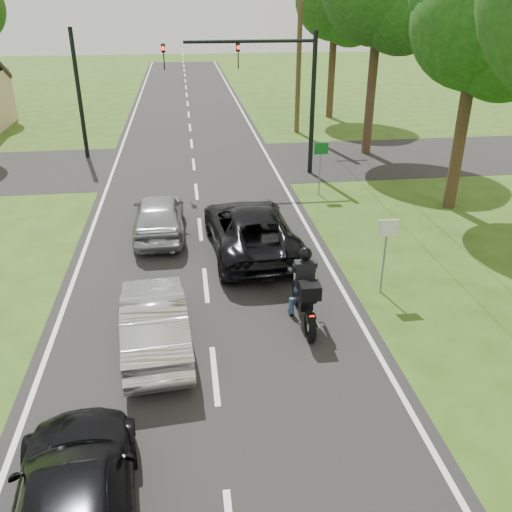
{
  "coord_description": "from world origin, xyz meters",
  "views": [
    {
      "loc": [
        -0.34,
        -9.3,
        7.3
      ],
      "look_at": [
        1.28,
        3.0,
        1.3
      ],
      "focal_mm": 38.0,
      "sensor_mm": 36.0,
      "label": 1
    }
  ],
  "objects_px": {
    "silver_sedan": "(155,321)",
    "traffic_signal": "(270,79)",
    "motorcycle_rider": "(305,295)",
    "utility_pole_far": "(299,39)",
    "sign_white": "(387,238)",
    "sign_green": "(321,156)",
    "dark_suv": "(250,229)",
    "silver_suv": "(159,215)",
    "dark_car_behind": "(74,505)"
  },
  "relations": [
    {
      "from": "motorcycle_rider",
      "to": "silver_suv",
      "type": "bearing_deg",
      "value": 121.91
    },
    {
      "from": "silver_sedan",
      "to": "silver_suv",
      "type": "xyz_separation_m",
      "value": [
        -0.09,
        6.5,
        0.03
      ]
    },
    {
      "from": "utility_pole_far",
      "to": "sign_white",
      "type": "height_order",
      "value": "utility_pole_far"
    },
    {
      "from": "motorcycle_rider",
      "to": "dark_suv",
      "type": "distance_m",
      "value": 4.35
    },
    {
      "from": "traffic_signal",
      "to": "sign_white",
      "type": "distance_m",
      "value": 11.39
    },
    {
      "from": "dark_car_behind",
      "to": "utility_pole_far",
      "type": "distance_m",
      "value": 27.27
    },
    {
      "from": "utility_pole_far",
      "to": "silver_sedan",
      "type": "bearing_deg",
      "value": -109.75
    },
    {
      "from": "dark_suv",
      "to": "silver_sedan",
      "type": "height_order",
      "value": "dark_suv"
    },
    {
      "from": "silver_sedan",
      "to": "traffic_signal",
      "type": "relative_size",
      "value": 0.64
    },
    {
      "from": "silver_suv",
      "to": "traffic_signal",
      "type": "distance_m",
      "value": 8.53
    },
    {
      "from": "dark_suv",
      "to": "sign_white",
      "type": "height_order",
      "value": "sign_white"
    },
    {
      "from": "traffic_signal",
      "to": "sign_white",
      "type": "bearing_deg",
      "value": -82.95
    },
    {
      "from": "silver_sedan",
      "to": "sign_green",
      "type": "bearing_deg",
      "value": -127.06
    },
    {
      "from": "dark_car_behind",
      "to": "traffic_signal",
      "type": "distance_m",
      "value": 18.73
    },
    {
      "from": "silver_sedan",
      "to": "sign_white",
      "type": "bearing_deg",
      "value": -168.48
    },
    {
      "from": "silver_sedan",
      "to": "silver_suv",
      "type": "relative_size",
      "value": 0.99
    },
    {
      "from": "motorcycle_rider",
      "to": "utility_pole_far",
      "type": "relative_size",
      "value": 0.24
    },
    {
      "from": "silver_sedan",
      "to": "dark_car_behind",
      "type": "height_order",
      "value": "silver_sedan"
    },
    {
      "from": "motorcycle_rider",
      "to": "dark_car_behind",
      "type": "bearing_deg",
      "value": -129.98
    },
    {
      "from": "dark_suv",
      "to": "silver_sedan",
      "type": "distance_m",
      "value": 5.54
    },
    {
      "from": "dark_car_behind",
      "to": "motorcycle_rider",
      "type": "bearing_deg",
      "value": -136.13
    },
    {
      "from": "silver_sedan",
      "to": "traffic_signal",
      "type": "bearing_deg",
      "value": -114.57
    },
    {
      "from": "silver_suv",
      "to": "sign_white",
      "type": "height_order",
      "value": "sign_white"
    },
    {
      "from": "silver_suv",
      "to": "sign_white",
      "type": "bearing_deg",
      "value": 141.48
    },
    {
      "from": "motorcycle_rider",
      "to": "utility_pole_far",
      "type": "distance_m",
      "value": 21.05
    },
    {
      "from": "sign_white",
      "to": "utility_pole_far",
      "type": "bearing_deg",
      "value": 85.49
    },
    {
      "from": "silver_suv",
      "to": "sign_white",
      "type": "xyz_separation_m",
      "value": [
        6.05,
        -4.76,
        0.89
      ]
    },
    {
      "from": "motorcycle_rider",
      "to": "sign_green",
      "type": "height_order",
      "value": "sign_green"
    },
    {
      "from": "silver_suv",
      "to": "sign_green",
      "type": "relative_size",
      "value": 1.94
    },
    {
      "from": "traffic_signal",
      "to": "sign_white",
      "type": "relative_size",
      "value": 3.0
    },
    {
      "from": "utility_pole_far",
      "to": "sign_green",
      "type": "relative_size",
      "value": 4.71
    },
    {
      "from": "motorcycle_rider",
      "to": "silver_sedan",
      "type": "xyz_separation_m",
      "value": [
        -3.56,
        -0.52,
        -0.12
      ]
    },
    {
      "from": "dark_suv",
      "to": "traffic_signal",
      "type": "height_order",
      "value": "traffic_signal"
    },
    {
      "from": "dark_car_behind",
      "to": "sign_white",
      "type": "relative_size",
      "value": 2.12
    },
    {
      "from": "utility_pole_far",
      "to": "sign_green",
      "type": "height_order",
      "value": "utility_pole_far"
    },
    {
      "from": "dark_suv",
      "to": "traffic_signal",
      "type": "xyz_separation_m",
      "value": [
        1.83,
        7.96,
        3.38
      ]
    },
    {
      "from": "silver_suv",
      "to": "motorcycle_rider",
      "type": "bearing_deg",
      "value": 121.1
    },
    {
      "from": "motorcycle_rider",
      "to": "dark_car_behind",
      "type": "height_order",
      "value": "motorcycle_rider"
    },
    {
      "from": "sign_white",
      "to": "sign_green",
      "type": "height_order",
      "value": "same"
    },
    {
      "from": "traffic_signal",
      "to": "sign_white",
      "type": "xyz_separation_m",
      "value": [
        1.36,
        -11.02,
        -2.54
      ]
    },
    {
      "from": "silver_suv",
      "to": "utility_pole_far",
      "type": "distance_m",
      "value": 16.71
    },
    {
      "from": "motorcycle_rider",
      "to": "silver_sedan",
      "type": "bearing_deg",
      "value": -171.11
    },
    {
      "from": "dark_car_behind",
      "to": "sign_white",
      "type": "xyz_separation_m",
      "value": [
        6.94,
        6.53,
        0.93
      ]
    },
    {
      "from": "sign_white",
      "to": "silver_sedan",
      "type": "bearing_deg",
      "value": -163.71
    },
    {
      "from": "dark_suv",
      "to": "sign_white",
      "type": "xyz_separation_m",
      "value": [
        3.19,
        -3.06,
        0.84
      ]
    },
    {
      "from": "sign_white",
      "to": "sign_green",
      "type": "distance_m",
      "value": 8.0
    },
    {
      "from": "silver_sedan",
      "to": "traffic_signal",
      "type": "distance_m",
      "value": 13.99
    },
    {
      "from": "dark_suv",
      "to": "dark_car_behind",
      "type": "xyz_separation_m",
      "value": [
        -3.74,
        -9.59,
        -0.09
      ]
    },
    {
      "from": "traffic_signal",
      "to": "dark_car_behind",
      "type": "bearing_deg",
      "value": -107.62
    },
    {
      "from": "motorcycle_rider",
      "to": "sign_green",
      "type": "xyz_separation_m",
      "value": [
        2.6,
        9.22,
        0.8
      ]
    }
  ]
}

